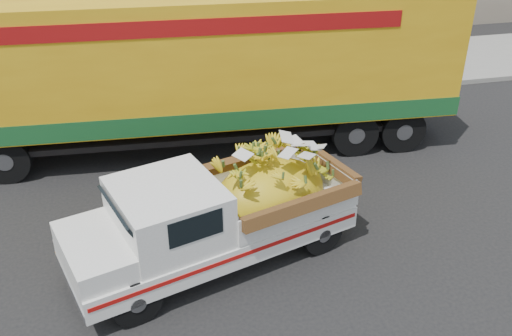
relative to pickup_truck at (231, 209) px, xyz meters
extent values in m
plane|color=black|center=(-0.62, -0.19, -0.95)|extent=(100.00, 100.00, 0.00)
cube|color=gray|center=(-0.62, 6.82, -0.88)|extent=(60.00, 0.25, 0.15)
cube|color=gray|center=(-0.62, 8.92, -0.88)|extent=(60.00, 4.00, 0.14)
cylinder|color=black|center=(-1.79, -1.38, -0.54)|extent=(0.85, 0.47, 0.82)
cylinder|color=black|center=(-2.26, 0.12, -0.54)|extent=(0.85, 0.47, 0.82)
cylinder|color=black|center=(1.59, -0.32, -0.54)|extent=(0.85, 0.47, 0.82)
cylinder|color=black|center=(1.13, 1.17, -0.54)|extent=(0.85, 0.47, 0.82)
cube|color=silver|center=(-0.38, -0.12, -0.36)|extent=(5.36, 3.25, 0.42)
cube|color=#A50F0C|center=(-0.11, -0.99, -0.29)|extent=(4.72, 1.48, 0.08)
cube|color=silver|center=(-2.75, -0.86, -0.47)|extent=(0.64, 1.74, 0.15)
cube|color=silver|center=(-2.36, -0.73, 0.05)|extent=(1.38, 1.91, 0.39)
cube|color=silver|center=(-1.13, -0.35, 0.34)|extent=(2.11, 2.17, 0.97)
cube|color=black|center=(-0.76, -1.16, 0.52)|extent=(0.88, 0.28, 0.45)
cube|color=silver|center=(0.85, 0.26, 0.13)|extent=(2.90, 2.48, 0.55)
ellipsoid|color=gold|center=(0.74, 0.23, 0.01)|extent=(2.57, 2.06, 1.37)
cylinder|color=black|center=(4.81, 3.07, -0.40)|extent=(1.12, 0.39, 1.10)
cylinder|color=black|center=(4.94, 5.07, -0.40)|extent=(1.12, 0.39, 1.10)
cylinder|color=black|center=(3.61, 3.15, -0.40)|extent=(1.12, 0.39, 1.10)
cylinder|color=black|center=(3.74, 5.15, -0.40)|extent=(1.12, 0.39, 1.10)
cylinder|color=black|center=(-4.37, 3.67, -0.40)|extent=(1.12, 0.39, 1.10)
cylinder|color=black|center=(-4.25, 5.66, -0.40)|extent=(1.12, 0.39, 1.10)
cube|color=black|center=(0.18, 4.37, -0.17)|extent=(12.04, 1.77, 0.36)
cube|color=gold|center=(0.18, 4.37, 1.43)|extent=(11.90, 3.26, 2.84)
cube|color=#164E23|center=(0.18, 4.37, 0.26)|extent=(11.96, 3.28, 0.45)
cube|color=maroon|center=(0.10, 3.12, 2.40)|extent=(8.38, 0.56, 0.35)
camera|label=1|loc=(-1.47, -8.30, 5.62)|focal=40.00mm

